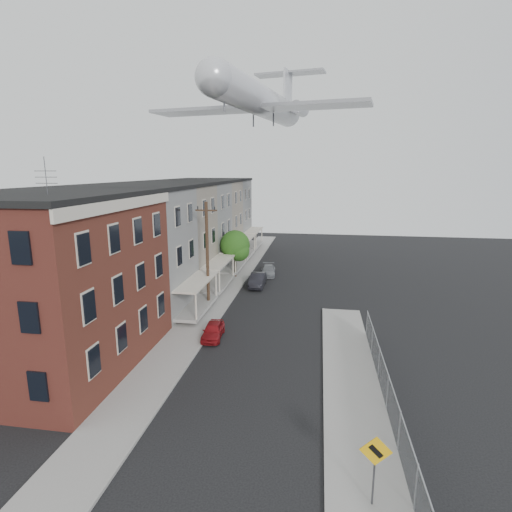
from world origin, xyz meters
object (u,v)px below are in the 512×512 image
(utility_pole, at_px, (207,254))
(car_mid, at_px, (258,280))
(warning_sign, at_px, (375,460))
(street_tree, at_px, (236,247))
(car_far, at_px, (268,270))
(airplane, at_px, (262,101))
(car_near, at_px, (213,330))

(utility_pole, xyz_separation_m, car_mid, (3.13, 6.96, -4.01))
(warning_sign, relative_size, street_tree, 0.54)
(car_far, bearing_deg, car_mid, -101.93)
(car_far, distance_m, airplane, 17.77)
(car_near, bearing_deg, utility_pole, 104.35)
(warning_sign, xyz_separation_m, car_near, (-9.20, 13.05, -1.33))
(street_tree, xyz_separation_m, airplane, (2.63, 1.22, 14.85))
(warning_sign, distance_m, car_mid, 27.24)
(utility_pole, distance_m, car_far, 12.71)
(car_mid, bearing_deg, street_tree, 132.27)
(airplane, bearing_deg, utility_pole, -104.84)
(warning_sign, xyz_separation_m, car_mid, (-8.07, 25.99, -1.21))
(car_near, height_order, car_far, car_far)
(street_tree, xyz_separation_m, car_far, (3.30, 1.54, -2.90))
(street_tree, bearing_deg, car_mid, -46.57)
(warning_sign, relative_size, car_near, 0.86)
(warning_sign, bearing_deg, car_far, 103.95)
(warning_sign, bearing_deg, utility_pole, 120.48)
(utility_pole, bearing_deg, car_far, 72.45)
(utility_pole, relative_size, car_far, 2.36)
(street_tree, bearing_deg, utility_pole, -91.89)
(street_tree, relative_size, car_far, 1.37)
(car_mid, distance_m, car_far, 4.53)
(utility_pole, height_order, car_far, utility_pole)
(utility_pole, xyz_separation_m, street_tree, (0.33, 9.92, -1.22))
(warning_sign, relative_size, car_far, 0.74)
(car_far, bearing_deg, street_tree, -160.66)
(car_near, height_order, airplane, airplane)
(warning_sign, height_order, car_far, warning_sign)
(car_far, bearing_deg, warning_sign, -81.71)
(warning_sign, distance_m, street_tree, 30.96)
(street_tree, bearing_deg, car_near, -84.00)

